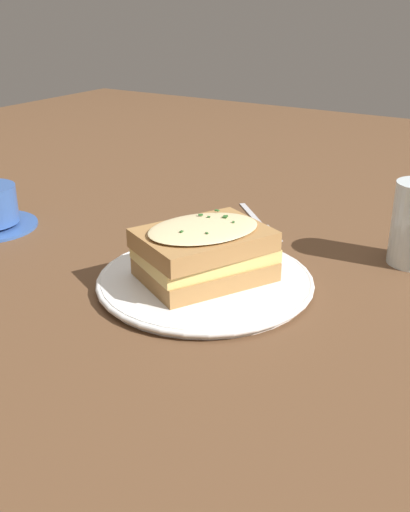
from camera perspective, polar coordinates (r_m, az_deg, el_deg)
ground_plane at (r=0.77m, az=-0.41°, el=-1.79°), size 2.40×2.40×0.00m
dinner_plate at (r=0.73m, az=0.00°, el=-2.38°), size 0.27×0.27×0.01m
sandwich at (r=0.72m, az=-0.06°, el=0.36°), size 0.19×0.17×0.07m
fork at (r=0.93m, az=5.42°, el=2.92°), size 0.14×0.13×0.00m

